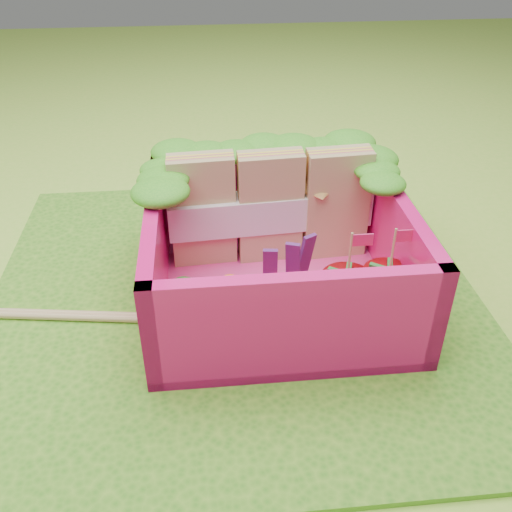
{
  "coord_description": "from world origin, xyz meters",
  "views": [
    {
      "loc": [
        -0.14,
        -2.46,
        1.9
      ],
      "look_at": [
        0.11,
        -0.03,
        0.28
      ],
      "focal_mm": 40.0,
      "sensor_mm": 36.0,
      "label": 1
    }
  ],
  "objects_px": {
    "sandwich_stack": "(271,207)",
    "strawberry_right": "(386,292)",
    "chopsticks": "(23,314)",
    "bento_box": "(278,251)",
    "broccoli": "(181,299)",
    "strawberry_left": "(345,297)"
  },
  "relations": [
    {
      "from": "sandwich_stack",
      "to": "strawberry_right",
      "type": "height_order",
      "value": "sandwich_stack"
    },
    {
      "from": "strawberry_right",
      "to": "chopsticks",
      "type": "xyz_separation_m",
      "value": [
        -1.81,
        0.22,
        -0.16
      ]
    },
    {
      "from": "strawberry_right",
      "to": "chopsticks",
      "type": "bearing_deg",
      "value": 173.15
    },
    {
      "from": "bento_box",
      "to": "strawberry_right",
      "type": "bearing_deg",
      "value": -29.56
    },
    {
      "from": "broccoli",
      "to": "strawberry_left",
      "type": "distance_m",
      "value": 0.79
    },
    {
      "from": "broccoli",
      "to": "chopsticks",
      "type": "relative_size",
      "value": 0.15
    },
    {
      "from": "bento_box",
      "to": "chopsticks",
      "type": "xyz_separation_m",
      "value": [
        -1.31,
        -0.07,
        -0.26
      ]
    },
    {
      "from": "bento_box",
      "to": "chopsticks",
      "type": "bearing_deg",
      "value": -177.11
    },
    {
      "from": "bento_box",
      "to": "sandwich_stack",
      "type": "relative_size",
      "value": 1.14
    },
    {
      "from": "chopsticks",
      "to": "strawberry_right",
      "type": "bearing_deg",
      "value": -6.85
    },
    {
      "from": "bento_box",
      "to": "broccoli",
      "type": "bearing_deg",
      "value": -149.57
    },
    {
      "from": "sandwich_stack",
      "to": "strawberry_right",
      "type": "relative_size",
      "value": 2.3
    },
    {
      "from": "strawberry_right",
      "to": "chopsticks",
      "type": "distance_m",
      "value": 1.83
    },
    {
      "from": "broccoli",
      "to": "strawberry_left",
      "type": "xyz_separation_m",
      "value": [
        0.79,
        -0.01,
        -0.04
      ]
    },
    {
      "from": "strawberry_left",
      "to": "sandwich_stack",
      "type": "bearing_deg",
      "value": 115.13
    },
    {
      "from": "broccoli",
      "to": "strawberry_right",
      "type": "distance_m",
      "value": 1.0
    },
    {
      "from": "bento_box",
      "to": "strawberry_left",
      "type": "bearing_deg",
      "value": -45.36
    },
    {
      "from": "broccoli",
      "to": "strawberry_right",
      "type": "bearing_deg",
      "value": 0.43
    },
    {
      "from": "bento_box",
      "to": "broccoli",
      "type": "distance_m",
      "value": 0.58
    },
    {
      "from": "bento_box",
      "to": "strawberry_left",
      "type": "distance_m",
      "value": 0.43
    },
    {
      "from": "strawberry_right",
      "to": "bento_box",
      "type": "bearing_deg",
      "value": 150.44
    },
    {
      "from": "sandwich_stack",
      "to": "broccoli",
      "type": "relative_size",
      "value": 3.55
    }
  ]
}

